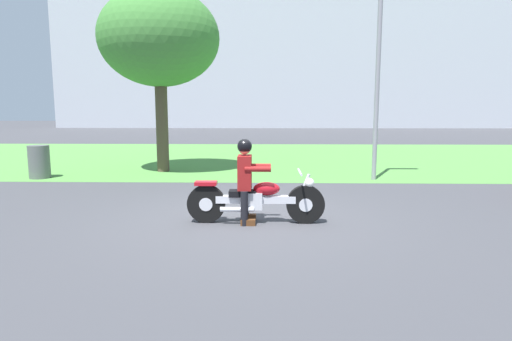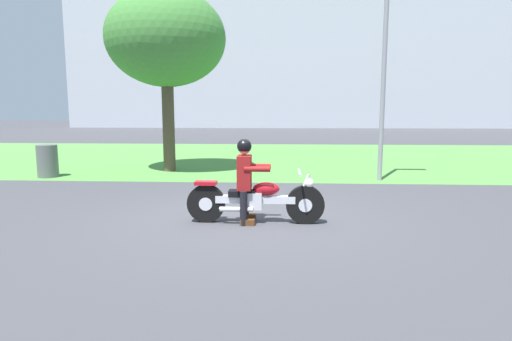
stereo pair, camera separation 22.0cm
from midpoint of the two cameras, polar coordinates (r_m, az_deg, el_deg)
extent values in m
plane|color=#424247|center=(7.41, -2.08, -6.48)|extent=(120.00, 120.00, 0.00)
cube|color=#549342|center=(16.89, -0.07, 1.85)|extent=(60.00, 12.00, 0.01)
cube|color=#B2B7C1|center=(46.86, 5.80, 16.27)|extent=(49.08, 8.00, 16.95)
cylinder|color=black|center=(7.12, 5.72, -4.51)|extent=(0.63, 0.12, 0.63)
cylinder|color=silver|center=(7.12, 5.72, -4.51)|extent=(0.22, 0.14, 0.22)
cylinder|color=black|center=(7.19, -7.52, -4.42)|extent=(0.63, 0.12, 0.63)
cylinder|color=silver|center=(7.19, -7.52, -4.42)|extent=(0.22, 0.14, 0.22)
cube|color=silver|center=(7.09, -0.93, -3.86)|extent=(1.32, 0.14, 0.12)
cube|color=silver|center=(7.09, -1.34, -4.02)|extent=(0.32, 0.24, 0.28)
ellipsoid|color=#B2141E|center=(7.05, 0.53, -2.44)|extent=(0.44, 0.24, 0.22)
cube|color=black|center=(7.08, -2.72, -3.06)|extent=(0.44, 0.24, 0.10)
cube|color=#B2141E|center=(7.12, -7.57, -1.69)|extent=(0.36, 0.20, 0.06)
cylinder|color=silver|center=(7.06, 5.35, -2.54)|extent=(0.25, 0.05, 0.53)
cylinder|color=silver|center=(7.01, 4.97, -0.21)|extent=(0.04, 0.66, 0.04)
sphere|color=white|center=(7.05, 6.25, -1.66)|extent=(0.16, 0.16, 0.16)
cylinder|color=silver|center=(7.00, -3.44, -5.20)|extent=(0.55, 0.08, 0.08)
cylinder|color=black|center=(7.30, -2.28, -4.43)|extent=(0.12, 0.12, 0.57)
cube|color=#593319|center=(7.35, -1.80, -6.21)|extent=(0.24, 0.10, 0.10)
cylinder|color=black|center=(6.95, -2.49, -5.08)|extent=(0.12, 0.12, 0.57)
cube|color=#593319|center=(7.00, -1.98, -6.94)|extent=(0.24, 0.10, 0.10)
cube|color=maroon|center=(7.02, -2.41, -0.26)|extent=(0.22, 0.38, 0.56)
cylinder|color=maroon|center=(7.16, -0.56, 0.57)|extent=(0.42, 0.09, 0.09)
cylinder|color=maroon|center=(6.83, -0.67, 0.19)|extent=(0.42, 0.09, 0.09)
sphere|color=#D8A884|center=(6.97, -2.43, 3.00)|extent=(0.20, 0.20, 0.20)
sphere|color=black|center=(6.97, -2.43, 3.24)|extent=(0.24, 0.24, 0.24)
cylinder|color=brown|center=(13.19, -12.88, 5.71)|extent=(0.36, 0.36, 2.70)
ellipsoid|color=#428438|center=(13.33, -13.25, 16.83)|extent=(3.50, 3.50, 2.80)
cylinder|color=gray|center=(11.73, 15.38, 12.13)|extent=(0.12, 0.12, 5.48)
cylinder|color=#595E5B|center=(13.10, -27.36, 1.03)|extent=(0.55, 0.55, 0.90)
camera|label=1|loc=(0.11, -90.87, -0.13)|focal=30.01mm
camera|label=2|loc=(0.11, 89.13, 0.13)|focal=30.01mm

